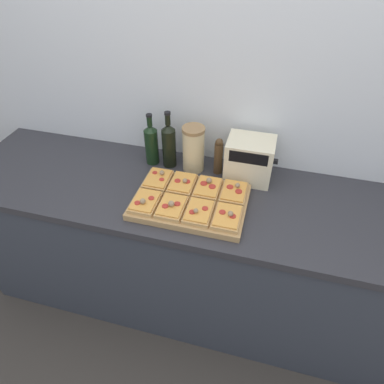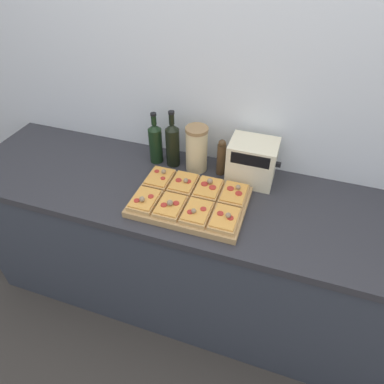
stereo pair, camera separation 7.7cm
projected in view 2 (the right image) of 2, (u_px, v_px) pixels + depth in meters
ground_plane at (189, 344)px, 2.01m from camera, size 12.00×12.00×0.00m
wall_back at (232, 98)px, 1.69m from camera, size 6.00×0.06×2.50m
kitchen_counter at (207, 255)px, 1.95m from camera, size 2.63×0.67×0.90m
cutting_board at (190, 202)px, 1.61m from camera, size 0.52×0.36×0.03m
pizza_slice_back_left at (160, 178)px, 1.70m from camera, size 0.12×0.16×0.05m
pizza_slice_back_midleft at (183, 183)px, 1.67m from camera, size 0.12×0.16×0.05m
pizza_slice_back_midright at (208, 188)px, 1.64m from camera, size 0.12×0.16×0.06m
pizza_slice_back_right at (234, 194)px, 1.61m from camera, size 0.12×0.16×0.05m
pizza_slice_front_left at (145, 200)px, 1.57m from camera, size 0.12×0.16×0.05m
pizza_slice_front_midleft at (170, 206)px, 1.54m from camera, size 0.12×0.16×0.06m
pizza_slice_front_midright at (197, 212)px, 1.51m from camera, size 0.12×0.16×0.05m
pizza_slice_front_right at (225, 219)px, 1.48m from camera, size 0.12×0.16×0.05m
olive_oil_bottle at (156, 142)px, 1.82m from camera, size 0.07×0.07×0.29m
wine_bottle at (173, 144)px, 1.79m from camera, size 0.07×0.07×0.31m
grain_jar_tall at (197, 149)px, 1.76m from camera, size 0.12×0.12×0.25m
pepper_mill at (221, 157)px, 1.74m from camera, size 0.04×0.04×0.20m
toaster_oven at (252, 162)px, 1.70m from camera, size 0.25×0.18×0.22m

